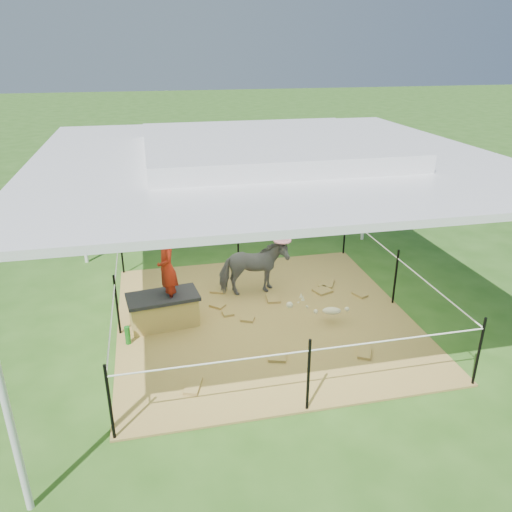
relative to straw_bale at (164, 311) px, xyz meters
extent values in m
plane|color=#2D5919|center=(1.57, -0.12, -0.26)|extent=(90.00, 90.00, 0.00)
cube|color=brown|center=(1.57, -0.12, -0.24)|extent=(4.60, 4.60, 0.03)
cylinder|color=silver|center=(-1.43, 2.88, 1.04)|extent=(0.07, 0.07, 2.60)
cylinder|color=silver|center=(4.57, 2.88, 1.04)|extent=(0.07, 0.07, 2.60)
cylinder|color=silver|center=(-1.43, -3.12, 1.04)|extent=(0.07, 0.07, 2.60)
cube|color=white|center=(1.57, -0.12, 2.38)|extent=(6.30, 6.30, 0.08)
cube|color=white|center=(1.57, -0.12, 2.53)|extent=(3.30, 3.30, 0.22)
cylinder|color=black|center=(-0.68, 2.13, 0.24)|extent=(0.04, 0.04, 1.00)
cylinder|color=black|center=(1.57, 2.13, 0.24)|extent=(0.04, 0.04, 1.00)
cylinder|color=black|center=(3.82, 2.13, 0.24)|extent=(0.04, 0.04, 1.00)
cylinder|color=black|center=(-0.68, -0.12, 0.24)|extent=(0.04, 0.04, 1.00)
cylinder|color=black|center=(3.82, -0.12, 0.24)|extent=(0.04, 0.04, 1.00)
cylinder|color=black|center=(-0.68, -2.37, 0.24)|extent=(0.04, 0.04, 1.00)
cylinder|color=black|center=(1.57, -2.37, 0.24)|extent=(0.04, 0.04, 1.00)
cylinder|color=black|center=(3.82, -2.37, 0.24)|extent=(0.04, 0.04, 1.00)
cylinder|color=white|center=(1.57, 2.13, 0.59)|extent=(4.50, 0.02, 0.02)
cylinder|color=white|center=(1.57, -2.37, 0.59)|extent=(4.50, 0.02, 0.02)
cylinder|color=white|center=(3.82, -0.12, 0.59)|extent=(0.02, 4.50, 0.02)
cylinder|color=white|center=(-0.68, -0.12, 0.59)|extent=(0.02, 4.50, 0.02)
cube|color=gold|center=(0.00, 0.00, 0.00)|extent=(1.07, 0.64, 0.45)
cube|color=black|center=(0.00, 0.00, 0.25)|extent=(1.15, 0.70, 0.06)
imported|color=#A41F0F|center=(0.10, 0.00, 0.84)|extent=(0.35, 0.48, 1.22)
cylinder|color=#176919|center=(-0.55, -0.45, -0.08)|extent=(0.09, 0.09, 0.28)
imported|color=#454549|center=(1.58, 0.72, 0.26)|extent=(1.19, 0.59, 0.98)
cylinder|color=pink|center=(1.58, 0.72, 0.83)|extent=(0.30, 0.30, 0.14)
cylinder|color=blue|center=(5.61, 6.13, 0.23)|extent=(0.69, 0.69, 0.98)
cube|color=#58321E|center=(2.81, 8.24, 0.11)|extent=(1.87, 1.46, 0.72)
cube|color=brown|center=(7.22, 9.51, 0.13)|extent=(2.07, 1.66, 0.77)
imported|color=#2D5CAB|center=(3.67, 7.73, 0.29)|extent=(0.61, 0.52, 1.10)
camera|label=1|loc=(-0.07, -6.95, 3.81)|focal=35.00mm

